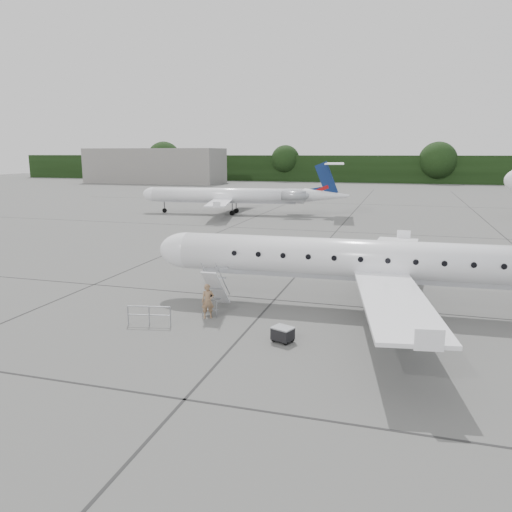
% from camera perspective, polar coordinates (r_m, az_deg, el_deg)
% --- Properties ---
extents(ground, '(320.00, 320.00, 0.00)m').
position_cam_1_polar(ground, '(25.99, 13.69, -7.99)').
color(ground, slate).
rests_on(ground, ground).
extents(treeline, '(260.00, 4.00, 8.00)m').
position_cam_1_polar(treeline, '(154.58, 16.38, 9.49)').
color(treeline, black).
rests_on(treeline, ground).
extents(terminal_building, '(40.00, 14.00, 10.00)m').
position_cam_1_polar(terminal_building, '(152.10, -11.48, 10.07)').
color(terminal_building, gray).
rests_on(terminal_building, ground).
extents(main_regional_jet, '(31.40, 23.22, 7.82)m').
position_cam_1_polar(main_regional_jet, '(28.11, 15.24, 1.66)').
color(main_regional_jet, white).
rests_on(main_regional_jet, ground).
extents(airstair, '(0.95, 2.51, 2.45)m').
position_cam_1_polar(airstair, '(27.76, -4.58, -3.77)').
color(airstair, white).
rests_on(airstair, ground).
extents(passenger, '(0.80, 0.70, 1.85)m').
position_cam_1_polar(passenger, '(26.58, -5.52, -5.17)').
color(passenger, '#8D6B4D').
rests_on(passenger, ground).
extents(safety_railing, '(2.17, 0.52, 1.00)m').
position_cam_1_polar(safety_railing, '(26.03, -12.11, -6.72)').
color(safety_railing, gray).
rests_on(safety_railing, ground).
extents(baggage_cart, '(1.10, 1.01, 0.78)m').
position_cam_1_polar(baggage_cart, '(23.39, 3.07, -8.89)').
color(baggage_cart, black).
rests_on(baggage_cart, ground).
extents(bg_regional_left, '(30.57, 23.65, 7.43)m').
position_cam_1_polar(bg_regional_left, '(72.10, -3.33, 7.76)').
color(bg_regional_left, white).
rests_on(bg_regional_left, ground).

